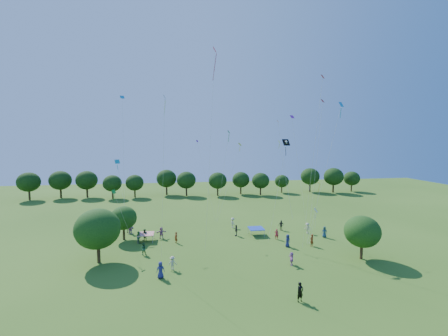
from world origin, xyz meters
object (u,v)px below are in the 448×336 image
Objects in this scene: near_tree_west at (98,229)px; red_high_kite at (213,91)px; pirate_kite at (286,145)px; tent_blue at (256,228)px; tent_red_stripe at (146,234)px; man_in_black at (300,292)px; near_tree_north at (123,218)px; near_tree_east at (362,232)px.

near_tree_west is 20.85m from red_high_kite.
red_high_kite is at bearing -157.53° from pirate_kite.
near_tree_west is at bearing -161.05° from tent_blue.
red_high_kite reaches higher than tent_red_stripe.
man_in_black is at bearing -50.24° from tent_red_stripe.
tent_blue is at bearing 1.06° from tent_red_stripe.
tent_blue is 0.17× the size of pirate_kite.
tent_blue is at bearing 69.93° from man_in_black.
near_tree_north is 2.22× the size of tent_red_stripe.
near_tree_north is at bearing 143.54° from red_high_kite.
man_in_black is (18.61, -19.64, -2.28)m from near_tree_north.
man_in_black is at bearing -58.54° from red_high_kite.
tent_blue is 13.52m from pirate_kite.
tent_red_stripe and tent_blue have the same top height.
pirate_kite is (22.48, -4.57, 10.50)m from near_tree_north.
near_tree_west is 3.58× the size of man_in_black.
near_tree_west is 1.31× the size of near_tree_north.
red_high_kite is (-10.44, -4.32, 6.28)m from pirate_kite.
red_high_kite is at bearing -41.30° from tent_red_stripe.
man_in_black is 22.85m from red_high_kite.
near_tree_north is 4.05m from tent_red_stripe.
pirate_kite is at bearing -11.50° from near_tree_north.
red_high_kite is at bearing -36.46° from near_tree_north.
near_tree_east is (29.78, -11.53, 0.22)m from near_tree_north.
near_tree_east is 0.40× the size of pirate_kite.
near_tree_east is at bearing -21.16° from near_tree_north.
near_tree_west is 26.00m from pirate_kite.
tent_blue is (19.43, -0.86, -2.14)m from near_tree_north.
red_high_kite is (13.47, -0.87, 15.90)m from near_tree_west.
near_tree_east is at bearing -8.44° from red_high_kite.
near_tree_east is 0.22× the size of red_high_kite.
tent_red_stripe is 16.19m from tent_blue.
near_tree_west is at bearing 132.32° from man_in_black.
red_high_kite is (-17.74, 2.63, 16.57)m from near_tree_east.
tent_blue is (-10.35, 10.66, -2.36)m from near_tree_east.
tent_red_stripe is 1.00× the size of tent_blue.
near_tree_west reaches higher than tent_red_stripe.
tent_red_stripe is (4.67, 6.86, -3.02)m from near_tree_west.
near_tree_north is 0.92× the size of near_tree_east.
pirate_kite is 12.93m from red_high_kite.
pirate_kite is (23.91, 3.45, 9.61)m from near_tree_west.
pirate_kite is (-7.30, 6.95, 10.28)m from near_tree_east.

